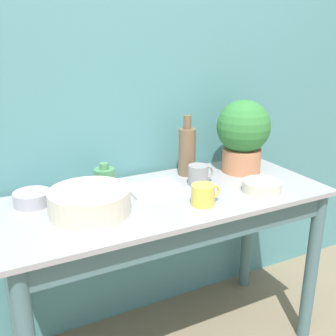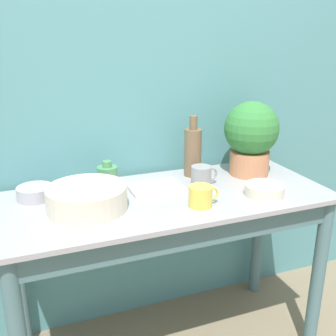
% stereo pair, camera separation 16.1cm
% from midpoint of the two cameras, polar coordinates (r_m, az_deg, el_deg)
% --- Properties ---
extents(wall_back, '(6.00, 0.05, 2.40)m').
position_cam_midpoint_polar(wall_back, '(1.86, -7.48, 11.62)').
color(wall_back, teal).
rests_on(wall_back, ground_plane).
extents(counter_table, '(1.37, 0.58, 0.79)m').
position_cam_midpoint_polar(counter_table, '(1.70, -2.37, -9.32)').
color(counter_table, slate).
rests_on(counter_table, ground_plane).
extents(potted_plant, '(0.26, 0.26, 0.35)m').
position_cam_midpoint_polar(potted_plant, '(1.90, 8.48, 4.97)').
color(potted_plant, tan).
rests_on(potted_plant, counter_table).
extents(bowl_wash_large, '(0.31, 0.31, 0.09)m').
position_cam_midpoint_polar(bowl_wash_large, '(1.52, -14.30, -4.76)').
color(bowl_wash_large, beige).
rests_on(bowl_wash_large, counter_table).
extents(bottle_tall, '(0.08, 0.08, 0.29)m').
position_cam_midpoint_polar(bottle_tall, '(1.85, 0.30, 2.53)').
color(bottle_tall, brown).
rests_on(bottle_tall, counter_table).
extents(bottle_short, '(0.09, 0.09, 0.12)m').
position_cam_midpoint_polar(bottle_short, '(1.73, -11.83, -1.54)').
color(bottle_short, '#4C8C59').
rests_on(bottle_short, counter_table).
extents(mug_grey, '(0.13, 0.09, 0.09)m').
position_cam_midpoint_polar(mug_grey, '(1.75, 1.85, -1.04)').
color(mug_grey, gray).
rests_on(mug_grey, counter_table).
extents(mug_yellow, '(0.13, 0.09, 0.08)m').
position_cam_midpoint_polar(mug_yellow, '(1.54, 2.20, -3.96)').
color(mug_yellow, '#E5CC4C').
rests_on(mug_yellow, counter_table).
extents(bowl_small_cream, '(0.16, 0.16, 0.05)m').
position_cam_midpoint_polar(bowl_small_cream, '(1.71, 10.84, -2.67)').
color(bowl_small_cream, beige).
rests_on(bowl_small_cream, counter_table).
extents(bowl_small_steel, '(0.14, 0.14, 0.05)m').
position_cam_midpoint_polar(bowl_small_steel, '(1.67, -21.76, -4.14)').
color(bowl_small_steel, '#A8A8B2').
rests_on(bowl_small_steel, counter_table).
extents(tray_board, '(0.23, 0.16, 0.02)m').
position_cam_midpoint_polar(tray_board, '(1.70, -4.79, -2.97)').
color(tray_board, beige).
rests_on(tray_board, counter_table).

